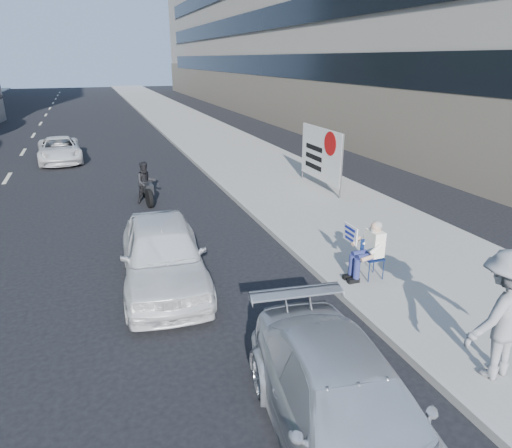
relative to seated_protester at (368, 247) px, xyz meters
name	(u,v)px	position (x,y,z in m)	size (l,w,h in m)	color
ground	(284,321)	(-2.29, -0.80, -0.87)	(160.00, 160.00, 0.00)	black
near_sidewalk	(214,139)	(1.71, 19.20, -0.80)	(5.00, 120.00, 0.15)	gray
seated_protester	(368,247)	(0.00, 0.00, 0.00)	(0.83, 1.12, 1.31)	navy
jogger	(503,315)	(0.01, -3.45, 0.29)	(1.31, 0.76, 2.03)	gray
protest_banner	(321,154)	(2.49, 7.02, 0.53)	(0.08, 3.06, 2.20)	#4C4C4C
parked_sedan	(347,411)	(-2.79, -3.87, -0.24)	(1.79, 4.40, 1.28)	silver
white_sedan_near	(163,254)	(-4.17, 1.46, -0.14)	(1.73, 4.29, 1.46)	white
white_sedan_far	(59,150)	(-6.80, 15.94, -0.30)	(1.90, 4.13, 1.15)	white
motorcycle	(146,184)	(-3.74, 7.79, -0.24)	(0.75, 2.05, 1.42)	black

